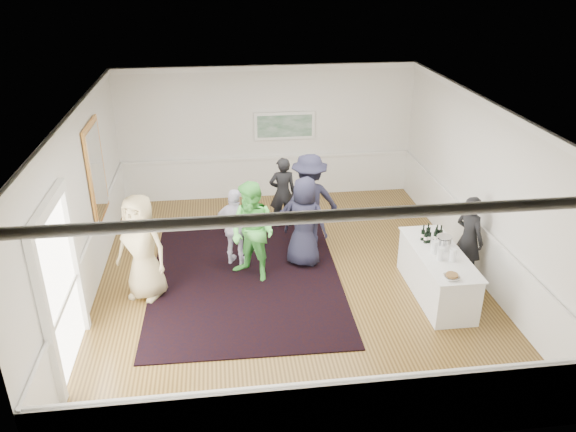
{
  "coord_description": "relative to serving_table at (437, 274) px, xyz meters",
  "views": [
    {
      "loc": [
        -1.15,
        -8.87,
        5.47
      ],
      "look_at": [
        0.0,
        0.2,
        1.19
      ],
      "focal_mm": 35.0,
      "sensor_mm": 36.0,
      "label": 1
    }
  ],
  "objects": [
    {
      "name": "floor",
      "position": [
        -2.48,
        0.86,
        -0.43
      ],
      "size": [
        8.0,
        8.0,
        0.0
      ],
      "primitive_type": "plane",
      "color": "olive",
      "rests_on": "ground"
    },
    {
      "name": "wall_right",
      "position": [
        1.02,
        0.86,
        1.17
      ],
      "size": [
        0.02,
        8.0,
        3.2
      ],
      "primitive_type": "cube",
      "color": "white",
      "rests_on": "floor"
    },
    {
      "name": "landscape_painting",
      "position": [
        -2.08,
        4.8,
        1.35
      ],
      "size": [
        1.44,
        0.06,
        0.66
      ],
      "color": "white",
      "rests_on": "wall_back"
    },
    {
      "name": "ceiling",
      "position": [
        -2.48,
        0.86,
        2.77
      ],
      "size": [
        7.0,
        8.0,
        0.02
      ],
      "primitive_type": "cube",
      "color": "white",
      "rests_on": "wall_back"
    },
    {
      "name": "wall_back",
      "position": [
        -2.48,
        4.86,
        1.17
      ],
      "size": [
        7.0,
        0.02,
        3.2
      ],
      "primitive_type": "cube",
      "color": "white",
      "rests_on": "floor"
    },
    {
      "name": "juice_pitchers",
      "position": [
        -0.03,
        -0.18,
        0.54
      ],
      "size": [
        0.32,
        0.41,
        0.24
      ],
      "color": "#74AE3E",
      "rests_on": "serving_table"
    },
    {
      "name": "guest_green",
      "position": [
        -3.13,
        0.99,
        0.51
      ],
      "size": [
        1.15,
        1.14,
        1.87
      ],
      "primitive_type": "imported",
      "rotation": [
        0.0,
        0.0,
        -0.73
      ],
      "color": "#53C44E",
      "rests_on": "floor"
    },
    {
      "name": "guest_dark_a",
      "position": [
        -1.92,
        2.13,
        0.55
      ],
      "size": [
        1.36,
        0.91,
        1.96
      ],
      "primitive_type": "imported",
      "rotation": [
        0.0,
        0.0,
        3.29
      ],
      "color": "#1D1D30",
      "rests_on": "floor"
    },
    {
      "name": "ice_bucket",
      "position": [
        0.1,
        0.11,
        0.53
      ],
      "size": [
        0.26,
        0.26,
        0.25
      ],
      "primitive_type": "cylinder",
      "color": "silver",
      "rests_on": "serving_table"
    },
    {
      "name": "guest_tan",
      "position": [
        -5.04,
        0.62,
        0.53
      ],
      "size": [
        1.11,
        0.96,
        1.91
      ],
      "primitive_type": "imported",
      "rotation": [
        0.0,
        0.0,
        -0.47
      ],
      "color": "tan",
      "rests_on": "floor"
    },
    {
      "name": "wall_left",
      "position": [
        -5.98,
        0.86,
        1.17
      ],
      "size": [
        0.02,
        8.0,
        3.2
      ],
      "primitive_type": "cube",
      "color": "white",
      "rests_on": "floor"
    },
    {
      "name": "wall_front",
      "position": [
        -2.48,
        -3.14,
        1.17
      ],
      "size": [
        7.0,
        0.02,
        3.2
      ],
      "primitive_type": "cube",
      "color": "white",
      "rests_on": "floor"
    },
    {
      "name": "area_rug",
      "position": [
        -3.28,
        0.93,
        -0.41
      ],
      "size": [
        3.55,
        4.61,
        0.02
      ],
      "primitive_type": "cube",
      "rotation": [
        0.0,
        0.0,
        -0.02
      ],
      "color": "black",
      "rests_on": "floor"
    },
    {
      "name": "wine_bottles",
      "position": [
        -0.0,
        0.44,
        0.57
      ],
      "size": [
        0.38,
        0.24,
        0.31
      ],
      "color": "black",
      "rests_on": "serving_table"
    },
    {
      "name": "guest_dark_b",
      "position": [
        -2.34,
        3.06,
        0.37
      ],
      "size": [
        0.6,
        0.41,
        1.6
      ],
      "primitive_type": "imported",
      "rotation": [
        0.0,
        0.0,
        3.18
      ],
      "color": "black",
      "rests_on": "floor"
    },
    {
      "name": "mirror",
      "position": [
        -5.93,
        2.16,
        1.37
      ],
      "size": [
        0.05,
        1.25,
        1.85
      ],
      "color": "#F4A447",
      "rests_on": "wall_left"
    },
    {
      "name": "guest_navy",
      "position": [
        -2.13,
        1.39,
        0.46
      ],
      "size": [
        1.03,
        0.89,
        1.77
      ],
      "primitive_type": "imported",
      "rotation": [
        0.0,
        0.0,
        2.69
      ],
      "color": "#1D1D30",
      "rests_on": "floor"
    },
    {
      "name": "bartender",
      "position": [
        0.72,
        0.44,
        0.4
      ],
      "size": [
        0.61,
        0.71,
        1.65
      ],
      "primitive_type": "imported",
      "rotation": [
        0.0,
        0.0,
        1.99
      ],
      "color": "black",
      "rests_on": "floor"
    },
    {
      "name": "nut_bowl",
      "position": [
        -0.12,
        -0.83,
        0.46
      ],
      "size": [
        0.26,
        0.26,
        0.08
      ],
      "color": "white",
      "rests_on": "serving_table"
    },
    {
      "name": "wainscoting",
      "position": [
        -2.48,
        0.86,
        0.07
      ],
      "size": [
        7.0,
        8.0,
        1.0
      ],
      "primitive_type": null,
      "color": "white",
      "rests_on": "floor"
    },
    {
      "name": "doorway",
      "position": [
        -5.93,
        -1.04,
        0.99
      ],
      "size": [
        0.1,
        1.78,
        2.56
      ],
      "color": "white",
      "rests_on": "wall_left"
    },
    {
      "name": "guest_lilac",
      "position": [
        -3.41,
        1.54,
        0.35
      ],
      "size": [
        0.98,
        0.7,
        1.55
      ],
      "primitive_type": "imported",
      "rotation": [
        0.0,
        0.0,
        2.74
      ],
      "color": "silver",
      "rests_on": "floor"
    },
    {
      "name": "serving_table",
      "position": [
        0.0,
        0.0,
        0.0
      ],
      "size": [
        0.8,
        2.09,
        0.84
      ],
      "color": "white",
      "rests_on": "floor"
    }
  ]
}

